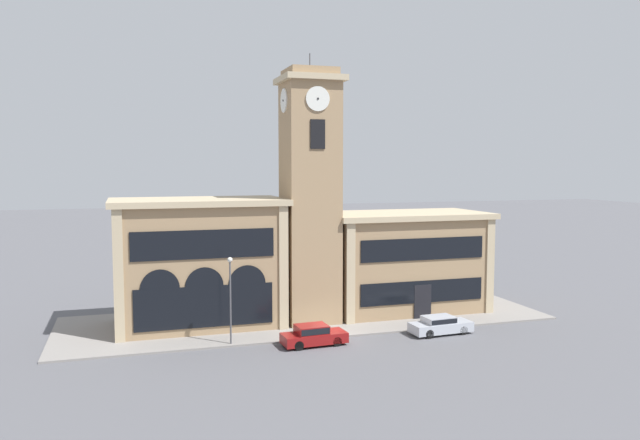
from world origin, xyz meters
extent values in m
plane|color=#56565B|center=(0.00, 0.00, 0.00)|extent=(300.00, 300.00, 0.00)
cube|color=gray|center=(0.00, 6.08, 0.07)|extent=(38.95, 12.15, 0.15)
cube|color=#9E7F5B|center=(0.00, 5.16, 9.47)|extent=(4.07, 4.07, 18.93)
cube|color=tan|center=(0.00, 5.16, 19.16)|extent=(4.77, 4.77, 0.45)
cube|color=#9E7F5B|center=(0.00, 5.16, 19.68)|extent=(3.75, 3.75, 0.60)
cylinder|color=#4C4C51|center=(0.00, 5.16, 20.58)|extent=(0.10, 0.10, 1.20)
cylinder|color=silver|center=(0.00, 3.07, 17.51)|extent=(1.85, 0.10, 1.85)
cylinder|color=black|center=(0.00, 3.00, 17.51)|extent=(0.15, 0.04, 0.15)
cylinder|color=silver|center=(-2.09, 5.16, 17.51)|extent=(0.10, 1.85, 1.85)
cylinder|color=black|center=(-2.16, 5.16, 17.51)|extent=(0.04, 0.15, 0.15)
cube|color=black|center=(0.00, 3.08, 14.88)|extent=(1.14, 0.10, 2.20)
cube|color=#9E7F5B|center=(-8.61, 6.64, 4.76)|extent=(12.54, 7.03, 9.53)
cube|color=tan|center=(-8.61, 6.64, 9.75)|extent=(13.24, 7.73, 0.45)
cube|color=tan|center=(-14.52, 3.06, 4.76)|extent=(0.70, 0.16, 9.53)
cube|color=tan|center=(-2.69, 3.06, 4.76)|extent=(0.70, 0.16, 9.53)
cube|color=black|center=(-8.61, 3.08, 6.86)|extent=(10.28, 0.10, 2.10)
cube|color=black|center=(-8.61, 3.08, 2.29)|extent=(10.03, 0.10, 3.05)
cylinder|color=black|center=(-11.74, 3.07, 3.81)|extent=(2.76, 0.06, 2.76)
cylinder|color=black|center=(-8.61, 3.07, 3.81)|extent=(2.76, 0.06, 2.76)
cylinder|color=black|center=(-5.47, 3.07, 3.81)|extent=(2.76, 0.06, 2.76)
cube|color=#9E7F5B|center=(8.91, 6.64, 4.04)|extent=(13.14, 7.03, 8.07)
cube|color=tan|center=(8.91, 6.64, 8.30)|extent=(13.84, 7.73, 0.45)
cube|color=tan|center=(2.69, 3.06, 4.04)|extent=(0.70, 0.16, 8.07)
cube|color=tan|center=(15.12, 3.06, 4.04)|extent=(0.70, 0.16, 8.07)
cube|color=black|center=(8.91, 3.08, 5.81)|extent=(10.77, 0.10, 1.78)
cube|color=black|center=(8.91, 3.07, 1.45)|extent=(1.50, 0.12, 2.91)
cube|color=black|center=(8.91, 3.08, 2.32)|extent=(10.77, 0.10, 1.81)
cube|color=maroon|center=(-1.58, -1.16, 0.53)|extent=(4.62, 2.09, 0.70)
cube|color=maroon|center=(-1.76, -1.17, 1.17)|extent=(2.27, 1.77, 0.57)
cube|color=black|center=(-1.76, -1.17, 1.17)|extent=(2.18, 1.80, 0.43)
cylinder|color=black|center=(-0.23, -0.28, 0.33)|extent=(0.68, 0.26, 0.67)
cylinder|color=black|center=(-0.13, -1.87, 0.33)|extent=(0.68, 0.26, 0.67)
cylinder|color=black|center=(-3.03, -0.45, 0.33)|extent=(0.68, 0.26, 0.67)
cylinder|color=black|center=(-2.93, -2.04, 0.33)|extent=(0.68, 0.26, 0.67)
cube|color=#B2B7C1|center=(8.29, -1.16, 0.53)|extent=(4.78, 2.07, 0.71)
cube|color=#B2B7C1|center=(8.11, -1.17, 1.12)|extent=(2.34, 1.74, 0.47)
cube|color=black|center=(8.11, -1.17, 1.12)|extent=(2.25, 1.77, 0.35)
cylinder|color=black|center=(9.69, -0.29, 0.33)|extent=(0.67, 0.26, 0.66)
cylinder|color=black|center=(9.79, -1.85, 0.33)|extent=(0.67, 0.26, 0.66)
cylinder|color=black|center=(6.80, -0.47, 0.33)|extent=(0.67, 0.26, 0.66)
cylinder|color=black|center=(6.89, -2.03, 0.33)|extent=(0.67, 0.26, 0.66)
cylinder|color=#4C4C51|center=(-7.15, 0.46, 3.01)|extent=(0.12, 0.12, 5.73)
sphere|color=silver|center=(-7.15, 0.46, 6.06)|extent=(0.36, 0.36, 0.36)
cylinder|color=black|center=(-1.45, 0.45, 0.60)|extent=(0.18, 0.18, 0.90)
sphere|color=black|center=(-1.45, 0.45, 1.13)|extent=(0.16, 0.16, 0.16)
camera|label=1|loc=(-13.87, -41.97, 12.55)|focal=35.00mm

